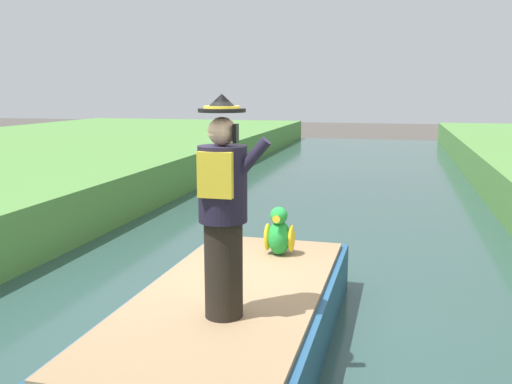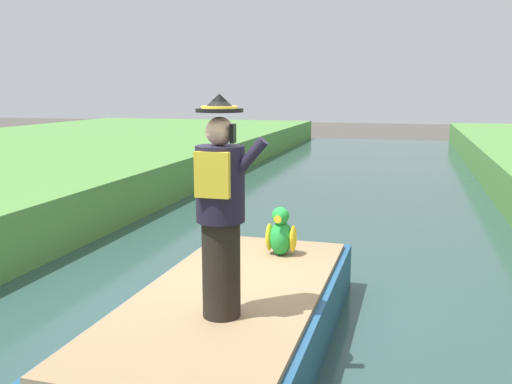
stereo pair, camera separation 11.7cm
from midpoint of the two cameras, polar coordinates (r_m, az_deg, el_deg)
The scene contains 5 objects.
ground_plane at distance 5.86m, azimuth -1.15°, elevation -15.79°, with size 80.00×80.00×0.00m, color #4C4742.
canal_water at distance 5.84m, azimuth -1.15°, elevation -15.35°, with size 6.89×48.00×0.10m, color #2D4C47.
boat at distance 5.48m, azimuth -1.90°, elevation -13.10°, with size 1.84×4.22×0.61m.
person_pirate at distance 4.54m, azimuth -2.89°, elevation -1.72°, with size 0.61×0.42×1.85m.
parrot_plush at distance 6.42m, azimuth 3.09°, elevation -4.34°, with size 0.36×0.34×0.57m.
Camera 2 is at (1.57, -5.02, 2.59)m, focal length 39.00 mm.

